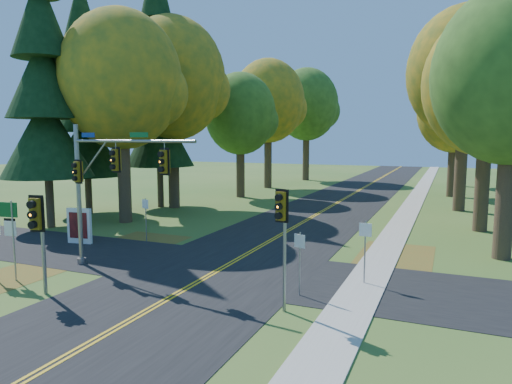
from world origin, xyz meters
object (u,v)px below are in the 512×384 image
at_px(traffic_mast, 103,177).
at_px(east_signal_pole, 282,220).
at_px(route_sign_cluster, 2,224).
at_px(info_kiosk, 79,226).

relative_size(traffic_mast, east_signal_pole, 1.68).
distance_m(traffic_mast, route_sign_cluster, 4.32).
height_order(east_signal_pole, route_sign_cluster, east_signal_pole).
bearing_deg(info_kiosk, traffic_mast, -43.98).
distance_m(traffic_mast, info_kiosk, 6.58).
xyz_separation_m(east_signal_pole, route_sign_cluster, (-11.61, -1.04, -0.82)).
xyz_separation_m(route_sign_cluster, info_kiosk, (-1.88, 6.03, -1.33)).
distance_m(traffic_mast, east_signal_pole, 8.95).
bearing_deg(info_kiosk, route_sign_cluster, -81.59).
xyz_separation_m(traffic_mast, route_sign_cluster, (-2.87, -2.70, -1.77)).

